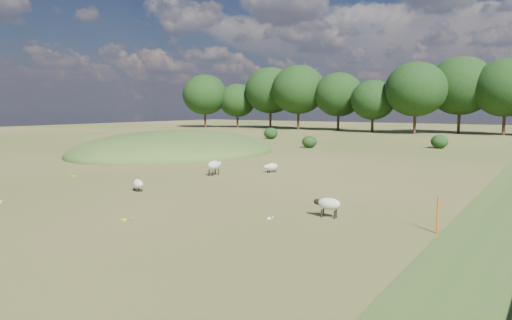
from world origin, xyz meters
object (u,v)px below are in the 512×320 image
Objects in this scene: sheep_4 at (271,167)px; sheep_0 at (328,204)px; sheep_3 at (138,184)px; sheep_1 at (214,165)px; marker_post at (438,215)px.

sheep_0 is at bearing 64.06° from sheep_4.
sheep_4 is at bearing -54.16° from sheep_0.
sheep_0 is 0.99× the size of sheep_3.
sheep_0 is 11.69m from sheep_4.
sheep_4 is (1.97, 8.95, 0.00)m from sheep_3.
sheep_1 is (-10.05, 5.77, 0.10)m from sheep_0.
sheep_1 reaches higher than sheep_4.
sheep_0 is 11.58m from sheep_1.
sheep_4 is (-7.86, 8.66, -0.15)m from sheep_0.
sheep_4 is (2.18, 2.89, -0.24)m from sheep_1.
marker_post is 14.50m from sheep_4.
sheep_1 is 1.16× the size of sheep_4.
marker_post reaches higher than sheep_1.
sheep_0 is at bearing -123.27° from sheep_1.
marker_post is at bearing 75.28° from sheep_4.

